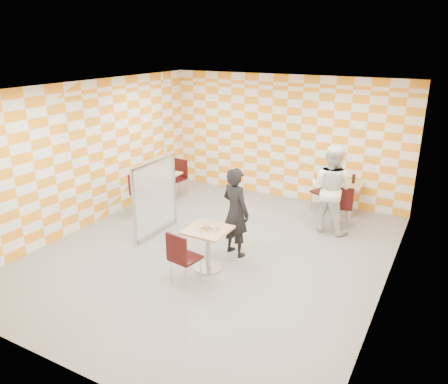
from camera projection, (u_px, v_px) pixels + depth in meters
name	position (u px, v px, depth m)	size (l,w,h in m)	color
room_shell	(228.00, 168.00, 8.11)	(7.00, 7.00, 7.00)	gray
main_table	(208.00, 242.00, 7.42)	(0.70, 0.70, 0.75)	tan
second_table	(345.00, 193.00, 9.75)	(0.70, 0.70, 0.75)	tan
empty_table	(163.00, 183.00, 10.42)	(0.70, 0.70, 0.75)	tan
chair_main_front	(181.00, 255.00, 6.89)	(0.48, 0.49, 0.92)	black
chair_second_front	(342.00, 203.00, 9.06)	(0.53, 0.53, 0.92)	black
chair_second_side	(326.00, 189.00, 9.90)	(0.57, 0.56, 0.92)	black
chair_empty_near	(139.00, 191.00, 9.79)	(0.46, 0.47, 0.92)	black
chair_empty_far	(178.00, 174.00, 10.98)	(0.48, 0.49, 0.92)	black
partition	(155.00, 197.00, 8.68)	(0.08, 1.38, 1.55)	white
man_dark	(236.00, 212.00, 7.85)	(0.60, 0.40, 1.65)	black
man_white	(331.00, 189.00, 8.81)	(0.89, 0.69, 1.82)	white
pizza_on_foil	(207.00, 228.00, 7.32)	(0.40, 0.40, 0.04)	silver
sport_bottle	(342.00, 178.00, 9.75)	(0.06, 0.06, 0.20)	white
soda_bottle	(354.00, 179.00, 9.63)	(0.07, 0.07, 0.23)	black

